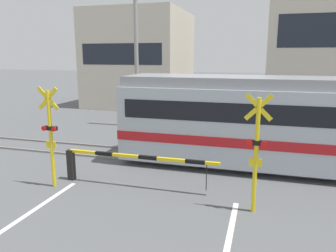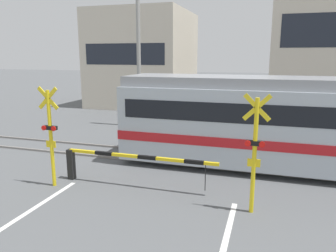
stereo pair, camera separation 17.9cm
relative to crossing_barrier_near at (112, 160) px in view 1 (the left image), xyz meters
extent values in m
cube|color=gray|center=(1.30, 2.33, -0.74)|extent=(50.00, 0.10, 0.08)
cube|color=gray|center=(1.30, 3.77, -0.74)|extent=(50.00, 0.10, 0.08)
cube|color=black|center=(-0.61, 3.05, 1.37)|extent=(0.03, 1.86, 0.80)
cylinder|color=black|center=(2.39, 2.33, -0.40)|extent=(0.76, 0.12, 0.76)
cylinder|color=black|center=(2.39, 3.77, -0.40)|extent=(0.76, 0.12, 0.76)
cube|color=black|center=(-1.47, 0.00, -0.28)|extent=(0.20, 0.20, 1.00)
cube|color=yellow|center=(0.93, 0.00, 0.20)|extent=(4.79, 0.09, 0.09)
cube|color=black|center=(-0.27, 0.00, 0.20)|extent=(0.57, 0.10, 0.10)
cube|color=black|center=(1.16, 0.00, 0.20)|extent=(0.57, 0.10, 0.10)
cube|color=black|center=(2.60, 0.00, 0.20)|extent=(0.57, 0.10, 0.10)
cylinder|color=black|center=(2.94, 0.00, -0.24)|extent=(0.02, 0.02, 0.78)
cube|color=black|center=(4.07, 5.76, -0.28)|extent=(0.20, 0.20, 1.00)
cube|color=yellow|center=(1.68, 5.76, 0.20)|extent=(4.79, 0.09, 0.09)
cube|color=black|center=(2.87, 5.76, 0.20)|extent=(0.57, 0.10, 0.10)
cube|color=black|center=(1.44, 5.76, 0.20)|extent=(0.57, 0.10, 0.10)
cube|color=black|center=(0.00, 5.76, 0.20)|extent=(0.57, 0.10, 0.10)
cylinder|color=black|center=(-0.33, 5.76, -0.24)|extent=(0.02, 0.02, 0.78)
cylinder|color=yellow|center=(-1.67, -0.65, 0.70)|extent=(0.11, 0.11, 2.96)
cube|color=yellow|center=(-1.67, -0.65, 1.95)|extent=(0.68, 0.04, 0.68)
cube|color=yellow|center=(-1.67, -0.65, 1.95)|extent=(0.68, 0.04, 0.68)
cube|color=black|center=(-1.67, -0.65, 1.06)|extent=(0.44, 0.12, 0.12)
cylinder|color=red|center=(-1.84, -0.73, 1.06)|extent=(0.15, 0.03, 0.15)
cylinder|color=red|center=(-1.50, -0.73, 1.06)|extent=(0.15, 0.03, 0.15)
cube|color=yellow|center=(-1.67, -0.67, 0.55)|extent=(0.32, 0.03, 0.20)
cylinder|color=yellow|center=(4.27, -0.65, 0.70)|extent=(0.11, 0.11, 2.96)
cube|color=yellow|center=(4.27, -0.65, 1.95)|extent=(0.68, 0.04, 0.68)
cube|color=yellow|center=(4.27, -0.65, 1.95)|extent=(0.68, 0.04, 0.68)
cube|color=black|center=(4.27, -0.65, 1.06)|extent=(0.44, 0.12, 0.12)
cylinder|color=red|center=(4.10, -0.73, 1.06)|extent=(0.15, 0.03, 0.15)
cylinder|color=red|center=(4.44, -0.73, 1.06)|extent=(0.15, 0.03, 0.15)
cube|color=yellow|center=(4.27, -0.67, 0.55)|extent=(0.32, 0.03, 0.20)
cube|color=beige|center=(-5.40, 16.72, 2.91)|extent=(7.17, 7.76, 7.37)
cube|color=#1E232D|center=(-5.40, 12.83, 3.27)|extent=(6.02, 0.03, 1.47)
cube|color=beige|center=(7.85, 16.72, 4.13)|extent=(6.87, 7.76, 9.82)
cube|color=#1E232D|center=(7.85, 12.83, 4.62)|extent=(5.77, 0.03, 1.96)
cylinder|color=gray|center=(-2.42, 8.26, 3.04)|extent=(0.22, 0.22, 7.65)
camera|label=1|loc=(4.36, -8.78, 3.17)|focal=35.00mm
camera|label=2|loc=(4.53, -8.72, 3.17)|focal=35.00mm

